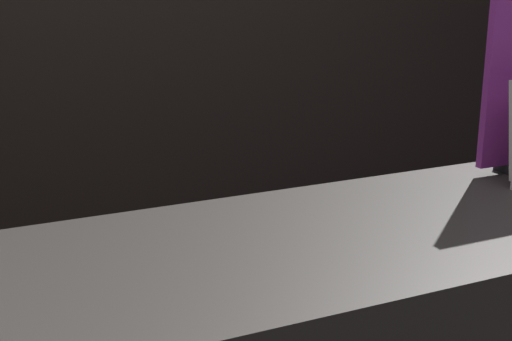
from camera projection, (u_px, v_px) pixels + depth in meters
The scene contains 0 objects.
Camera 1 is at (-0.53, -0.84, 1.43)m, focal length 50.00 mm.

